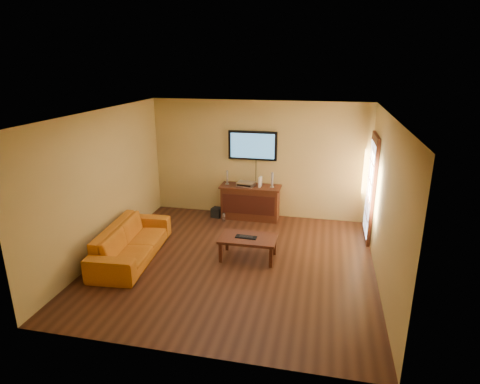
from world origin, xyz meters
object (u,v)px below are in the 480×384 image
(media_console, at_px, (250,202))
(speaker_left, at_px, (227,178))
(bottle, at_px, (224,217))
(coffee_table, at_px, (248,240))
(speaker_right, at_px, (272,181))
(television, at_px, (253,146))
(keyboard, at_px, (246,237))
(av_receiver, at_px, (246,184))
(game_console, at_px, (260,182))
(subwoofer, at_px, (217,212))
(sofa, at_px, (131,236))

(media_console, xyz_separation_m, speaker_left, (-0.56, 0.02, 0.54))
(media_console, distance_m, bottle, 0.72)
(coffee_table, distance_m, speaker_right, 2.10)
(television, distance_m, keyboard, 2.60)
(media_console, height_order, speaker_left, speaker_left)
(av_receiver, height_order, game_console, game_console)
(media_console, bearing_deg, subwoofer, -172.43)
(av_receiver, height_order, bottle, av_receiver)
(av_receiver, bearing_deg, bottle, -134.14)
(media_console, distance_m, coffee_table, 2.04)
(subwoofer, bearing_deg, television, 34.48)
(speaker_right, bearing_deg, av_receiver, -178.09)
(television, distance_m, av_receiver, 0.89)
(media_console, relative_size, speaker_left, 4.20)
(av_receiver, xyz_separation_m, keyboard, (0.41, -2.02, -0.39))
(speaker_left, height_order, game_console, speaker_left)
(sofa, distance_m, speaker_left, 2.78)
(speaker_right, height_order, av_receiver, speaker_right)
(television, height_order, av_receiver, television)
(subwoofer, height_order, bottle, subwoofer)
(subwoofer, bearing_deg, sofa, -101.55)
(coffee_table, height_order, keyboard, keyboard)
(game_console, bearing_deg, av_receiver, -172.24)
(coffee_table, xyz_separation_m, sofa, (-2.13, -0.42, 0.05))
(sofa, height_order, speaker_left, speaker_left)
(av_receiver, bearing_deg, media_console, 18.11)
(sofa, xyz_separation_m, bottle, (1.23, 2.08, -0.32))
(media_console, distance_m, sofa, 3.02)
(television, height_order, coffee_table, television)
(coffee_table, bearing_deg, speaker_right, 85.67)
(keyboard, bearing_deg, coffee_table, 28.39)
(television, xyz_separation_m, keyboard, (0.31, -2.26, -1.24))
(coffee_table, height_order, subwoofer, coffee_table)
(bottle, bearing_deg, speaker_right, 18.52)
(av_receiver, distance_m, subwoofer, 0.99)
(media_console, xyz_separation_m, game_console, (0.23, -0.00, 0.50))
(subwoofer, distance_m, keyboard, 2.24)
(television, distance_m, game_console, 0.85)
(speaker_left, relative_size, av_receiver, 0.85)
(coffee_table, xyz_separation_m, keyboard, (-0.04, -0.02, 0.07))
(speaker_left, xyz_separation_m, av_receiver, (0.45, -0.03, -0.11))
(game_console, xyz_separation_m, keyboard, (0.08, -2.03, -0.46))
(sofa, distance_m, speaker_right, 3.38)
(speaker_left, xyz_separation_m, keyboard, (0.86, -2.05, -0.50))
(media_console, bearing_deg, sofa, -126.36)
(television, distance_m, sofa, 3.44)
(keyboard, bearing_deg, speaker_right, 84.71)
(bottle, bearing_deg, sofa, -120.63)
(coffee_table, height_order, sofa, sofa)
(game_console, height_order, keyboard, game_console)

